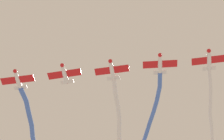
{
  "coord_description": "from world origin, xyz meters",
  "views": [
    {
      "loc": [
        -45.98,
        -12.1,
        7.93
      ],
      "look_at": [
        -2.16,
        -3.86,
        73.27
      ],
      "focal_mm": 70.0,
      "sensor_mm": 36.0,
      "label": 1
    }
  ],
  "objects_px": {
    "airplane_lead": "(18,80)",
    "airplane_right_wing": "(112,70)",
    "airplane_trail": "(209,60)",
    "airplane_slot": "(160,64)",
    "airplane_left_wing": "(65,74)"
  },
  "relations": [
    {
      "from": "airplane_left_wing",
      "to": "airplane_trail",
      "type": "bearing_deg",
      "value": 92.87
    },
    {
      "from": "airplane_slot",
      "to": "airplane_trail",
      "type": "xyz_separation_m",
      "value": [
        0.54,
        -8.7,
        -0.3
      ]
    },
    {
      "from": "airplane_right_wing",
      "to": "airplane_slot",
      "type": "relative_size",
      "value": 0.99
    },
    {
      "from": "airplane_lead",
      "to": "airplane_left_wing",
      "type": "bearing_deg",
      "value": 91.09
    },
    {
      "from": "airplane_left_wing",
      "to": "airplane_slot",
      "type": "height_order",
      "value": "same"
    },
    {
      "from": "airplane_left_wing",
      "to": "airplane_trail",
      "type": "distance_m",
      "value": 26.19
    },
    {
      "from": "airplane_right_wing",
      "to": "airplane_slot",
      "type": "bearing_deg",
      "value": 91.65
    },
    {
      "from": "airplane_right_wing",
      "to": "airplane_slot",
      "type": "distance_m",
      "value": 8.74
    },
    {
      "from": "airplane_slot",
      "to": "airplane_left_wing",
      "type": "bearing_deg",
      "value": -93.45
    },
    {
      "from": "airplane_lead",
      "to": "airplane_slot",
      "type": "distance_m",
      "value": 26.2
    },
    {
      "from": "airplane_lead",
      "to": "airplane_right_wing",
      "type": "height_order",
      "value": "same"
    },
    {
      "from": "airplane_right_wing",
      "to": "airplane_slot",
      "type": "height_order",
      "value": "airplane_slot"
    },
    {
      "from": "airplane_slot",
      "to": "airplane_trail",
      "type": "distance_m",
      "value": 8.73
    },
    {
      "from": "airplane_slot",
      "to": "airplane_lead",
      "type": "bearing_deg",
      "value": -93.45
    },
    {
      "from": "airplane_trail",
      "to": "airplane_right_wing",
      "type": "bearing_deg",
      "value": -89.12
    }
  ]
}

